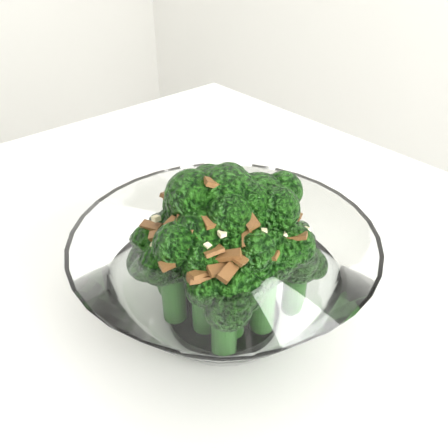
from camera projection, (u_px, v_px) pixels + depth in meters
The scene contains 2 objects.
table at pixel (315, 443), 0.42m from camera, with size 1.35×1.05×0.75m.
broccoli_dish at pixel (224, 266), 0.41m from camera, with size 0.24×0.24×0.15m.
Camera 1 is at (0.04, -0.16, 1.07)m, focal length 40.00 mm.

